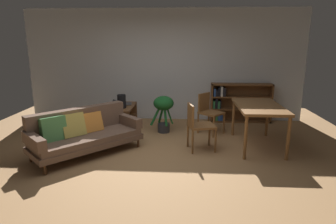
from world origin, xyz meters
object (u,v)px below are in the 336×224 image
Objects in this scene: potted_floor_plant at (164,108)px; dining_table at (259,110)px; bookshelf at (237,102)px; dining_chair_near at (198,124)px; dining_chair_far at (209,111)px; media_console at (125,118)px; desk_speaker at (122,101)px; open_laptop at (123,103)px; fabric_couch at (83,132)px.

dining_table is (1.82, -0.76, 0.17)m from potted_floor_plant.
bookshelf is at bearing 93.13° from dining_table.
dining_chair_near is 1.07m from dining_chair_far.
media_console is at bearing -162.89° from bookshelf.
desk_speaker is 1.91m from dining_chair_near.
open_laptop is 0.54× the size of dining_chair_near.
dining_chair_near reaches higher than media_console.
desk_speaker reaches higher than potted_floor_plant.
bookshelf is (3.05, 2.29, 0.09)m from fabric_couch.
dining_chair_near is at bearing -55.72° from potted_floor_plant.
fabric_couch is 1.29× the size of bookshelf.
fabric_couch is 6.47× the size of desk_speaker.
dining_table is at bearing -86.87° from bookshelf.
dining_chair_near is (2.02, 0.27, 0.10)m from fabric_couch.
media_console is at bearing 174.48° from dining_chair_far.
desk_speaker is 0.34× the size of dining_chair_near.
dining_chair_far reaches higher than dining_table.
dining_table is (2.73, -0.76, 0.04)m from desk_speaker.
dining_chair_far is at bearing -5.52° from media_console.
potted_floor_plant is at bearing 0.06° from desk_speaker.
dining_chair_near reaches higher than fabric_couch.
bookshelf reaches higher than fabric_couch.
bookshelf reaches higher than potted_floor_plant.
dining_chair_near is at bearing 7.73° from fabric_couch.
dining_table is at bearing 13.13° from dining_chair_near.
open_laptop is at bearing 97.76° from desk_speaker.
bookshelf is (-0.10, 1.75, -0.24)m from dining_table.
dining_table reaches higher than media_console.
dining_chair_near is (1.66, -1.41, -0.06)m from open_laptop.
desk_speaker reaches higher than media_console.
dining_chair_far is at bearing -127.69° from bookshelf.
dining_table is 1.62× the size of dining_chair_far.
dining_chair_far is at bearing 0.45° from desk_speaker.
dining_chair_near reaches higher than desk_speaker.
potted_floor_plant reaches higher than dining_table.
bookshelf reaches higher than dining_chair_near.
potted_floor_plant reaches higher than fabric_couch.
fabric_couch is 2.04m from dining_chair_near.
dining_chair_near is (-1.13, -0.26, -0.22)m from dining_table.
fabric_couch is 2.19× the size of dining_chair_near.
bookshelf is (2.69, 0.61, -0.08)m from open_laptop.
dining_chair_near is at bearing -40.32° from open_laptop.
dining_chair_far is (0.27, 1.04, 0.00)m from dining_chair_near.
potted_floor_plant is 1.99m from bookshelf.
fabric_couch is 1.86m from potted_floor_plant.
open_laptop is 1.96m from dining_chair_far.
desk_speaker is 0.20× the size of bookshelf.
desk_speaker is (0.05, -0.38, 0.12)m from open_laptop.
dining_chair_near is 2.27m from bookshelf.
open_laptop is 2.17m from dining_chair_near.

